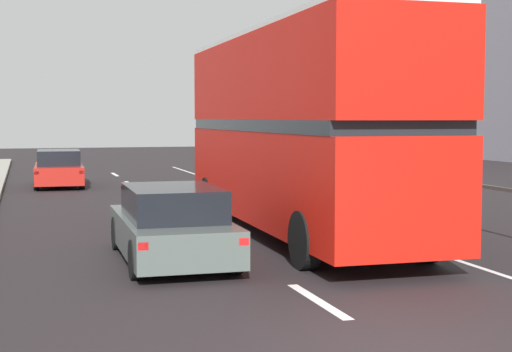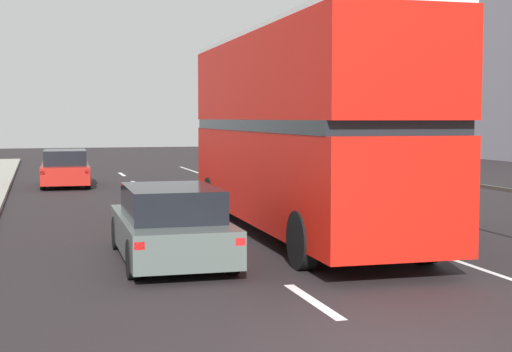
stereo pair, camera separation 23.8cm
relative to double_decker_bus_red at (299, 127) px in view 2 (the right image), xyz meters
The scene contains 6 objects.
ground_plane 8.55m from the double_decker_bus_red, 102.64° to the right, with size 74.39×120.00×0.10m, color black.
lane_paint_markings 2.42m from the double_decker_bus_red, 38.07° to the left, with size 3.67×46.00×0.01m.
bridge_side_railing 4.26m from the double_decker_bus_red, 14.37° to the left, with size 0.10×42.00×1.11m.
double_decker_bus_red is the anchor object (origin of this frame).
hatchback_car_near 4.29m from the double_decker_bus_red, 144.71° to the right, with size 1.85×4.34×1.35m.
sedan_car_ahead 14.65m from the double_decker_bus_red, 107.93° to the left, with size 1.88×4.36×1.37m.
Camera 2 is at (-3.66, -7.76, 2.55)m, focal length 53.97 mm.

